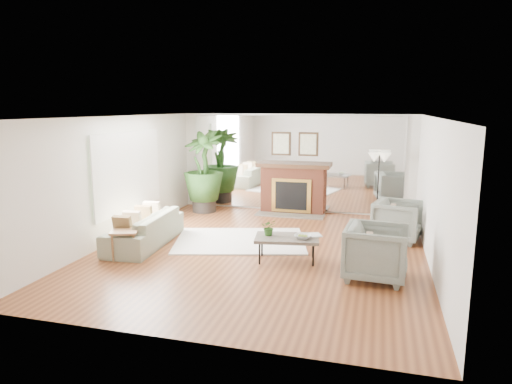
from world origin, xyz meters
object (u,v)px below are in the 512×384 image
(armchair_front, at_px, (376,252))
(floor_lamp, at_px, (379,163))
(side_table, at_px, (125,235))
(fireplace, at_px, (293,187))
(sofa, at_px, (145,229))
(armchair_back, at_px, (398,221))
(potted_ficus, at_px, (203,169))
(coffee_table, at_px, (287,239))

(armchair_front, height_order, floor_lamp, floor_lamp)
(armchair_front, bearing_deg, side_table, 96.41)
(fireplace, bearing_deg, sofa, -123.49)
(armchair_back, distance_m, side_table, 5.32)
(armchair_front, distance_m, potted_ficus, 5.75)
(fireplace, distance_m, armchair_front, 4.68)
(armchair_front, xyz_separation_m, potted_ficus, (-4.35, 3.69, 0.69))
(fireplace, relative_size, floor_lamp, 1.27)
(armchair_front, bearing_deg, sofa, 85.26)
(fireplace, xyz_separation_m, potted_ficus, (-2.23, -0.47, 0.46))
(potted_ficus, bearing_deg, armchair_back, -16.33)
(sofa, xyz_separation_m, armchair_front, (4.41, -0.70, 0.12))
(coffee_table, height_order, sofa, sofa)
(sofa, bearing_deg, floor_lamp, 123.01)
(sofa, xyz_separation_m, armchair_back, (4.81, 1.61, 0.10))
(potted_ficus, bearing_deg, fireplace, 11.91)
(coffee_table, xyz_separation_m, potted_ficus, (-2.83, 3.22, 0.72))
(armchair_back, distance_m, floor_lamp, 2.00)
(fireplace, relative_size, armchair_back, 2.27)
(coffee_table, xyz_separation_m, sofa, (-2.89, 0.23, -0.09))
(coffee_table, xyz_separation_m, armchair_back, (1.91, 1.83, 0.01))
(sofa, bearing_deg, armchair_front, 77.00)
(fireplace, bearing_deg, side_table, -116.94)
(fireplace, xyz_separation_m, sofa, (-2.30, -3.47, -0.35))
(sofa, relative_size, side_table, 3.65)
(armchair_back, xyz_separation_m, floor_lamp, (-0.42, 1.70, 0.96))
(armchair_back, distance_m, armchair_front, 2.34)
(fireplace, xyz_separation_m, armchair_front, (2.12, -4.17, -0.22))
(sofa, distance_m, potted_ficus, 3.11)
(sofa, distance_m, floor_lamp, 5.60)
(side_table, relative_size, potted_ficus, 0.28)
(fireplace, distance_m, coffee_table, 3.75)
(potted_ficus, relative_size, floor_lamp, 1.30)
(armchair_back, distance_m, potted_ficus, 4.99)
(coffee_table, bearing_deg, armchair_front, -17.20)
(armchair_front, height_order, potted_ficus, potted_ficus)
(sofa, height_order, potted_ficus, potted_ficus)
(potted_ficus, bearing_deg, floor_lamp, 4.12)
(armchair_back, bearing_deg, side_table, 130.33)
(armchair_back, bearing_deg, sofa, 121.18)
(coffee_table, relative_size, side_table, 2.03)
(fireplace, relative_size, potted_ficus, 0.98)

